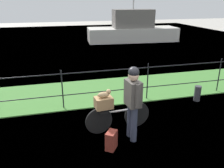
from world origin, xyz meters
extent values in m
plane|color=#B2ADA3|center=(0.00, 0.00, 0.00)|extent=(60.00, 60.00, 0.00)
cube|color=#478438|center=(0.00, 3.31, 0.01)|extent=(27.00, 2.40, 0.03)
plane|color=#426684|center=(0.00, 9.82, 0.00)|extent=(30.00, 30.00, 0.00)
cylinder|color=black|center=(-1.29, 2.31, 0.58)|extent=(0.04, 0.04, 1.16)
cylinder|color=black|center=(1.29, 2.31, 0.58)|extent=(0.04, 0.04, 1.16)
cylinder|color=black|center=(3.86, 2.31, 0.58)|extent=(0.04, 0.04, 1.16)
cylinder|color=black|center=(0.00, 2.31, 0.40)|extent=(18.00, 0.03, 0.03)
cylinder|color=black|center=(0.00, 2.31, 1.04)|extent=(18.00, 0.03, 0.03)
cylinder|color=black|center=(0.40, 0.84, 0.32)|extent=(0.64, 0.10, 0.64)
cylinder|color=black|center=(-0.57, 0.76, 0.32)|extent=(0.64, 0.10, 0.64)
cylinder|color=#BCB7B2|center=(-0.09, 0.80, 0.50)|extent=(0.75, 0.11, 0.04)
cube|color=black|center=(-0.45, 0.77, 0.54)|extent=(0.21, 0.11, 0.06)
cube|color=slate|center=(-0.45, 0.77, 0.63)|extent=(0.37, 0.19, 0.02)
cube|color=#A87F51|center=(-0.45, 0.77, 0.77)|extent=(0.42, 0.33, 0.26)
ellipsoid|color=tan|center=(-0.45, 0.77, 0.96)|extent=(0.29, 0.16, 0.13)
sphere|color=tan|center=(-0.33, 0.78, 1.02)|extent=(0.11, 0.11, 0.11)
cylinder|color=#383D51|center=(0.09, 0.46, 0.41)|extent=(0.14, 0.14, 0.82)
cylinder|color=#383D51|center=(0.11, 0.26, 0.41)|extent=(0.14, 0.14, 0.82)
cube|color=#4C4742|center=(0.10, 0.36, 1.10)|extent=(0.29, 0.42, 0.56)
cylinder|color=#4C4742|center=(0.08, 0.58, 1.13)|extent=(0.10, 0.10, 0.50)
cylinder|color=#4C4742|center=(0.12, 0.15, 1.13)|extent=(0.10, 0.10, 0.50)
sphere|color=tan|center=(0.10, 0.36, 1.49)|extent=(0.22, 0.22, 0.22)
sphere|color=black|center=(0.10, 0.36, 1.57)|extent=(0.23, 0.23, 0.23)
cube|color=maroon|center=(-0.44, 0.10, 0.20)|extent=(0.31, 0.33, 0.40)
cylinder|color=#38383D|center=(2.75, 1.81, 0.24)|extent=(0.20, 0.20, 0.48)
cube|color=silver|center=(4.46, 12.63, 0.50)|extent=(6.70, 2.49, 0.99)
cube|color=slate|center=(4.46, 12.63, 1.64)|extent=(2.99, 1.62, 1.30)
camera|label=1|loc=(-1.48, -3.89, 2.97)|focal=37.17mm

